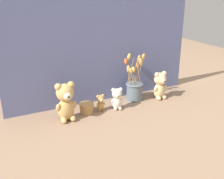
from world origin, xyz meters
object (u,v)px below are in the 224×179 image
(teddy_bear_medium, at_px, (160,85))
(teddy_bear_large, at_px, (66,101))
(teddy_bear_small, at_px, (117,98))
(decorative_tin_tall, at_px, (87,108))
(teddy_bear_tiny, at_px, (101,102))
(flower_vase, at_px, (134,87))

(teddy_bear_medium, bearing_deg, teddy_bear_large, -177.96)
(teddy_bear_small, height_order, decorative_tin_tall, teddy_bear_small)
(decorative_tin_tall, bearing_deg, teddy_bear_medium, -1.50)
(teddy_bear_tiny, height_order, decorative_tin_tall, teddy_bear_tiny)
(teddy_bear_large, xyz_separation_m, teddy_bear_medium, (0.68, 0.02, -0.02))
(teddy_bear_tiny, relative_size, flower_vase, 0.34)
(flower_vase, bearing_deg, teddy_bear_tiny, -168.51)
(teddy_bear_small, bearing_deg, teddy_bear_medium, 3.79)
(teddy_bear_tiny, bearing_deg, teddy_bear_large, -173.42)
(teddy_bear_medium, height_order, decorative_tin_tall, teddy_bear_medium)
(decorative_tin_tall, bearing_deg, teddy_bear_large, -164.82)
(flower_vase, relative_size, decorative_tin_tall, 3.46)
(teddy_bear_small, distance_m, teddy_bear_tiny, 0.11)
(teddy_bear_large, xyz_separation_m, decorative_tin_tall, (0.14, 0.04, -0.09))
(teddy_bear_tiny, height_order, flower_vase, flower_vase)
(teddy_bear_small, distance_m, flower_vase, 0.20)
(teddy_bear_small, height_order, flower_vase, flower_vase)
(teddy_bear_medium, xyz_separation_m, teddy_bear_small, (-0.35, -0.02, -0.03))
(teddy_bear_medium, relative_size, teddy_bear_small, 1.35)
(flower_vase, bearing_deg, decorative_tin_tall, -173.03)
(teddy_bear_medium, relative_size, flower_vase, 0.61)
(teddy_bear_large, bearing_deg, teddy_bear_small, 0.22)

